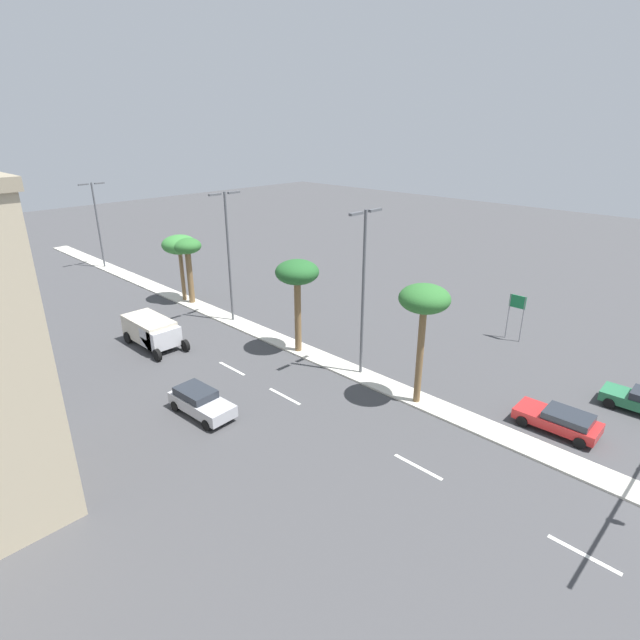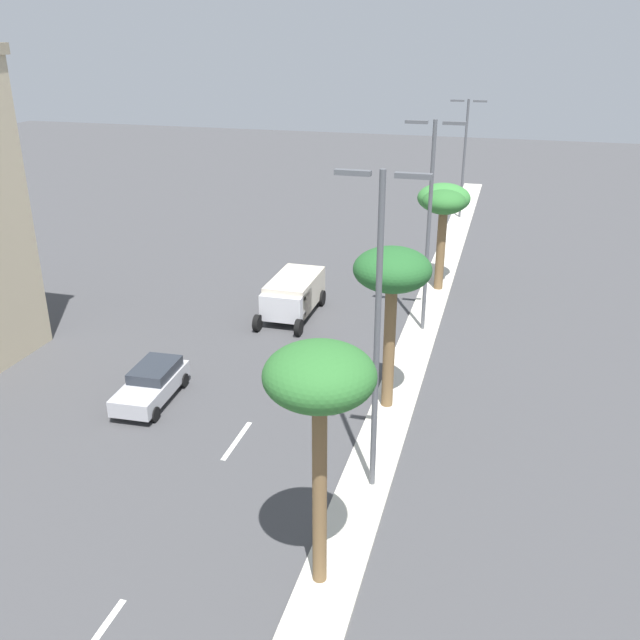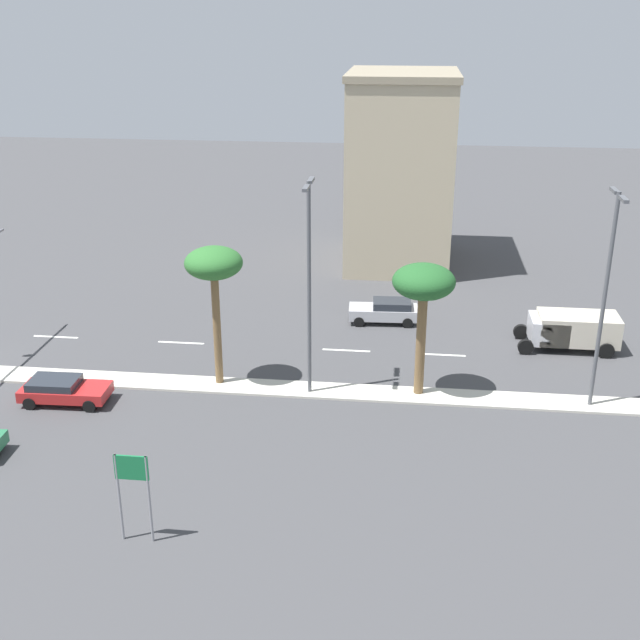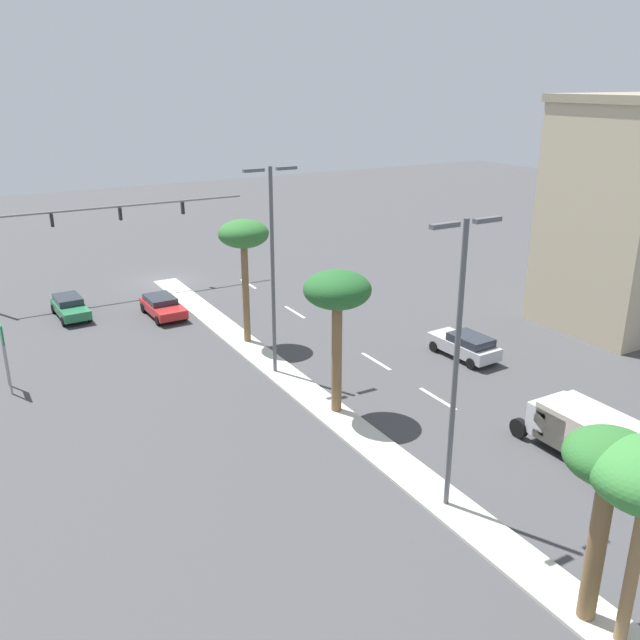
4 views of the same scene
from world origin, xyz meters
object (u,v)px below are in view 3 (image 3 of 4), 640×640
object	(u,v)px
commercial_building	(400,170)
street_lamp_far	(309,275)
directional_road_sign	(133,481)
palm_tree_rear	(424,286)
palm_tree_mid	(214,267)
sedan_red_front	(63,390)
street_lamp_trailing	(606,286)
sedan_silver_near	(385,311)
box_truck	(569,329)

from	to	relation	value
commercial_building	street_lamp_far	size ratio (longest dim) A/B	1.30
directional_road_sign	palm_tree_rear	distance (m)	17.33
street_lamp_far	palm_tree_rear	bearing A→B (deg)	95.27
palm_tree_mid	sedan_red_front	size ratio (longest dim) A/B	1.68
street_lamp_trailing	sedan_silver_near	distance (m)	15.84
commercial_building	box_truck	world-z (taller)	commercial_building
palm_tree_rear	sedan_red_front	xyz separation A→B (m)	(2.93, -17.90, -5.25)
directional_road_sign	box_truck	xyz separation A→B (m)	(-20.36, 19.21, -1.38)
palm_tree_mid	palm_tree_rear	world-z (taller)	palm_tree_mid
commercial_building	street_lamp_far	distance (m)	23.99
street_lamp_far	box_truck	size ratio (longest dim) A/B	1.91
sedan_red_front	box_truck	distance (m)	28.40
commercial_building	sedan_silver_near	size ratio (longest dim) A/B	3.25
commercial_building	street_lamp_trailing	distance (m)	25.64
commercial_building	sedan_red_front	distance (m)	31.38
street_lamp_far	sedan_red_front	world-z (taller)	street_lamp_far
palm_tree_rear	box_truck	bearing A→B (deg)	128.81
palm_tree_rear	box_truck	size ratio (longest dim) A/B	1.20
directional_road_sign	sedan_red_front	distance (m)	12.92
sedan_red_front	street_lamp_trailing	bearing A→B (deg)	95.57
directional_road_sign	sedan_silver_near	bearing A→B (deg)	160.14
directional_road_sign	palm_tree_rear	world-z (taller)	palm_tree_rear
directional_road_sign	commercial_building	distance (m)	37.83
box_truck	palm_tree_rear	bearing A→B (deg)	-51.19
palm_tree_rear	street_lamp_far	xyz separation A→B (m)	(0.52, -5.62, 0.54)
palm_tree_mid	sedan_red_front	xyz separation A→B (m)	(2.96, -7.38, -5.81)
commercial_building	sedan_silver_near	world-z (taller)	commercial_building
palm_tree_rear	sedan_red_front	distance (m)	18.89
directional_road_sign	palm_tree_mid	size ratio (longest dim) A/B	0.49
street_lamp_far	street_lamp_trailing	bearing A→B (deg)	90.68
palm_tree_rear	street_lamp_far	distance (m)	5.67
sedan_silver_near	palm_tree_mid	bearing A→B (deg)	-40.42
sedan_red_front	palm_tree_mid	bearing A→B (deg)	111.86
directional_road_sign	street_lamp_far	distance (m)	14.28
directional_road_sign	sedan_red_front	world-z (taller)	directional_road_sign
directional_road_sign	street_lamp_far	world-z (taller)	street_lamp_far
directional_road_sign	sedan_silver_near	size ratio (longest dim) A/B	0.83
street_lamp_far	street_lamp_trailing	world-z (taller)	street_lamp_far
street_lamp_trailing	sedan_red_front	distance (m)	27.21
directional_road_sign	sedan_silver_near	distance (m)	24.81
sedan_red_front	sedan_silver_near	size ratio (longest dim) A/B	1.00
directional_road_sign	palm_tree_mid	distance (m)	13.95
palm_tree_rear	street_lamp_trailing	size ratio (longest dim) A/B	0.64
street_lamp_trailing	street_lamp_far	bearing A→B (deg)	-89.32
street_lamp_far	sedan_silver_near	world-z (taller)	street_lamp_far
directional_road_sign	commercial_building	world-z (taller)	commercial_building
street_lamp_trailing	sedan_red_front	bearing A→B (deg)	-84.43
street_lamp_trailing	sedan_silver_near	world-z (taller)	street_lamp_trailing
street_lamp_trailing	commercial_building	bearing A→B (deg)	-156.40
commercial_building	sedan_red_front	world-z (taller)	commercial_building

